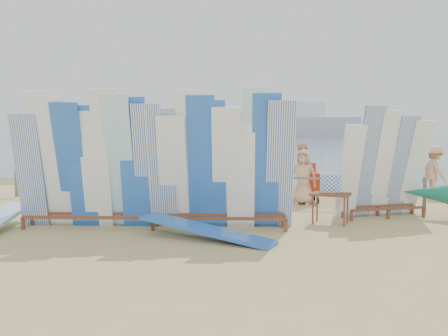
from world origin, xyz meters
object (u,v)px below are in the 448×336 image
(side_surfboard_rack, at_px, (384,168))
(stroller, at_px, (309,187))
(beach_chair_left, at_px, (235,193))
(flat_board_d, at_px, (206,240))
(beachgoer_2, at_px, (81,166))
(beachgoer_6, at_px, (303,177))
(beachgoer_7, at_px, (347,174))
(beachgoer_8, at_px, (301,171))
(beachgoer_9, at_px, (435,171))
(beach_chair_right, at_px, (214,191))
(main_surfboard_rack, at_px, (155,166))
(beachgoer_11, at_px, (142,166))
(beachgoer_1, at_px, (128,166))
(beachgoer_extra_1, at_px, (91,166))
(vendor_table, at_px, (330,207))

(side_surfboard_rack, bearing_deg, stroller, 101.84)
(side_surfboard_rack, xyz_separation_m, beach_chair_left, (-4.02, 1.73, -0.94))
(flat_board_d, relative_size, beachgoer_2, 1.47)
(flat_board_d, height_order, beachgoer_6, beachgoer_6)
(stroller, height_order, beachgoer_7, beachgoer_7)
(beachgoer_7, bearing_deg, stroller, -28.48)
(side_surfboard_rack, relative_size, beachgoer_8, 1.53)
(beachgoer_9, distance_m, beachgoer_2, 11.29)
(beachgoer_8, height_order, beachgoer_6, beachgoer_8)
(beach_chair_right, distance_m, beachgoer_6, 2.82)
(beach_chair_right, bearing_deg, beachgoer_2, 172.62)
(beach_chair_left, xyz_separation_m, beachgoer_7, (3.20, 1.17, 0.52))
(main_surfboard_rack, height_order, beachgoer_8, main_surfboard_rack)
(beachgoer_7, bearing_deg, beachgoer_11, -73.88)
(flat_board_d, distance_m, beach_chair_right, 5.55)
(flat_board_d, distance_m, stroller, 5.69)
(beachgoer_1, bearing_deg, beachgoer_7, 36.25)
(flat_board_d, bearing_deg, beachgoer_extra_1, 54.41)
(flat_board_d, bearing_deg, beachgoer_9, -22.43)
(beachgoer_11, height_order, beachgoer_1, beachgoer_1)
(beachgoer_extra_1, height_order, beachgoer_8, beachgoer_8)
(beach_chair_right, distance_m, beachgoer_extra_1, 5.67)
(beachgoer_11, bearing_deg, beachgoer_6, -112.49)
(flat_board_d, xyz_separation_m, beachgoer_8, (1.22, 6.16, 0.86))
(flat_board_d, bearing_deg, beachgoer_11, 44.25)
(side_surfboard_rack, xyz_separation_m, beachgoer_2, (-9.22, 2.05, -0.27))
(beachgoer_6, xyz_separation_m, beachgoer_1, (-6.11, 1.57, 0.08))
(stroller, relative_size, beachgoer_7, 0.72)
(main_surfboard_rack, bearing_deg, stroller, 46.51)
(beachgoer_9, distance_m, beachgoer_11, 9.92)
(beachgoer_7, bearing_deg, beachgoer_2, -57.67)
(beach_chair_left, bearing_deg, beachgoer_2, 164.90)
(beachgoer_11, bearing_deg, vendor_table, -127.22)
(beachgoer_extra_1, bearing_deg, stroller, -164.74)
(flat_board_d, relative_size, beachgoer_7, 1.73)
(vendor_table, distance_m, beachgoer_7, 4.05)
(beachgoer_7, distance_m, beachgoer_6, 1.74)
(beachgoer_extra_1, relative_size, beachgoer_8, 0.91)
(beachgoer_2, bearing_deg, main_surfboard_rack, 96.87)
(main_surfboard_rack, distance_m, stroller, 5.57)
(beach_chair_right, bearing_deg, beachgoer_1, 153.61)
(beachgoer_2, xyz_separation_m, beachgoer_6, (7.20, -0.40, -0.14))
(beachgoer_11, bearing_deg, beachgoer_9, -89.43)
(beachgoer_9, xyz_separation_m, beachgoer_11, (-9.92, 0.02, 0.01))
(main_surfboard_rack, distance_m, beachgoer_9, 9.46)
(beachgoer_extra_1, height_order, beachgoer_9, beachgoer_9)
(stroller, relative_size, beachgoer_extra_1, 0.71)
(beachgoer_9, bearing_deg, beachgoer_11, 67.95)
(beach_chair_right, bearing_deg, beach_chair_left, -33.30)
(main_surfboard_rack, xyz_separation_m, side_surfboard_rack, (4.76, 2.53, -0.13))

